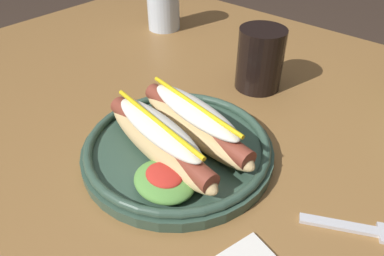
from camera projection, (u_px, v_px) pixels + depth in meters
dining_table at (204, 147)px, 0.68m from camera, size 1.16×0.87×0.74m
hot_dog_plate at (177, 142)px, 0.48m from camera, size 0.26×0.26×0.08m
fork at (365, 230)px, 0.40m from camera, size 0.12×0.07×0.00m
soda_cup at (260, 59)px, 0.62m from camera, size 0.08×0.08×0.11m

